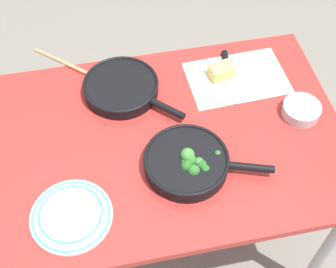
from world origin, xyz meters
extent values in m
plane|color=slate|center=(0.00, 0.00, 0.00)|extent=(14.00, 14.00, 0.00)
cube|color=#B72D28|center=(0.00, 0.00, 0.75)|extent=(1.18, 0.81, 0.03)
cylinder|color=#BCBCC1|center=(-0.53, -0.34, 0.37)|extent=(0.05, 0.05, 0.74)
cylinder|color=#BCBCC1|center=(0.53, -0.34, 0.37)|extent=(0.05, 0.05, 0.74)
cylinder|color=#BCBCC1|center=(-0.53, 0.34, 0.37)|extent=(0.05, 0.05, 0.74)
cylinder|color=black|center=(-0.03, 0.12, 0.79)|extent=(0.27, 0.27, 0.05)
torus|color=black|center=(-0.03, 0.12, 0.82)|extent=(0.27, 0.27, 0.01)
cylinder|color=black|center=(-0.23, 0.19, 0.80)|extent=(0.14, 0.07, 0.02)
cylinder|color=#205218|center=(-0.03, 0.15, 0.79)|extent=(0.01, 0.01, 0.02)
sphere|color=#286023|center=(-0.03, 0.15, 0.81)|extent=(0.04, 0.04, 0.04)
cylinder|color=#245B1C|center=(-0.04, 0.13, 0.79)|extent=(0.01, 0.01, 0.02)
sphere|color=#2D6B28|center=(-0.04, 0.13, 0.81)|extent=(0.04, 0.04, 0.04)
cylinder|color=#2C6823|center=(-0.03, 0.13, 0.79)|extent=(0.01, 0.01, 0.02)
sphere|color=#387A33|center=(-0.03, 0.13, 0.80)|extent=(0.03, 0.03, 0.03)
cylinder|color=#357027|center=(-0.04, 0.11, 0.79)|extent=(0.02, 0.02, 0.02)
sphere|color=#428438|center=(-0.04, 0.11, 0.82)|extent=(0.05, 0.05, 0.05)
cylinder|color=#205218|center=(-0.08, 0.15, 0.79)|extent=(0.01, 0.01, 0.02)
sphere|color=#286023|center=(-0.08, 0.15, 0.81)|extent=(0.03, 0.03, 0.03)
cylinder|color=#245B1C|center=(-0.13, 0.12, 0.79)|extent=(0.01, 0.01, 0.02)
sphere|color=#2D6B28|center=(-0.13, 0.12, 0.80)|extent=(0.03, 0.03, 0.03)
cylinder|color=#205218|center=(-0.08, 0.17, 0.79)|extent=(0.01, 0.01, 0.02)
sphere|color=#286023|center=(-0.08, 0.17, 0.81)|extent=(0.03, 0.03, 0.03)
cylinder|color=#245B1C|center=(-0.05, 0.17, 0.79)|extent=(0.01, 0.01, 0.02)
sphere|color=#2D6B28|center=(-0.05, 0.17, 0.81)|extent=(0.04, 0.04, 0.04)
cylinder|color=#2C6823|center=(-0.07, 0.14, 0.79)|extent=(0.01, 0.01, 0.02)
sphere|color=#387A33|center=(-0.07, 0.14, 0.81)|extent=(0.03, 0.03, 0.03)
cube|color=#AD7F4C|center=(-0.06, 0.11, 0.79)|extent=(0.04, 0.04, 0.03)
cube|color=#AD7F4C|center=(-0.01, 0.16, 0.79)|extent=(0.04, 0.03, 0.03)
cube|color=#AD7F4C|center=(-0.03, 0.13, 0.79)|extent=(0.03, 0.04, 0.03)
cube|color=#9E703D|center=(-0.04, 0.15, 0.79)|extent=(0.04, 0.04, 0.03)
cube|color=#9E703D|center=(0.00, 0.15, 0.79)|extent=(0.04, 0.04, 0.03)
cylinder|color=black|center=(0.12, -0.23, 0.79)|extent=(0.26, 0.26, 0.04)
torus|color=black|center=(0.12, -0.23, 0.81)|extent=(0.27, 0.27, 0.01)
cylinder|color=black|center=(-0.02, -0.10, 0.80)|extent=(0.11, 0.11, 0.02)
cylinder|color=#DBC156|center=(0.12, -0.23, 0.79)|extent=(0.22, 0.22, 0.02)
cylinder|color=tan|center=(0.28, -0.38, 0.78)|extent=(0.27, 0.25, 0.02)
ellipsoid|color=tan|center=(0.13, -0.25, 0.78)|extent=(0.07, 0.07, 0.02)
cube|color=silver|center=(-0.30, -0.22, 0.77)|extent=(0.37, 0.25, 0.00)
cube|color=silver|center=(-0.27, -0.18, 0.77)|extent=(0.05, 0.17, 0.01)
cylinder|color=black|center=(-0.28, -0.30, 0.78)|extent=(0.03, 0.09, 0.02)
cube|color=#EACC66|center=(-0.25, -0.24, 0.79)|extent=(0.10, 0.08, 0.05)
cylinder|color=white|center=(0.34, 0.23, 0.77)|extent=(0.24, 0.24, 0.01)
torus|color=#4C9EB7|center=(0.34, 0.23, 0.78)|extent=(0.23, 0.23, 0.01)
cylinder|color=white|center=(0.34, 0.23, 0.79)|extent=(0.20, 0.20, 0.01)
torus|color=#4C9EB7|center=(0.34, 0.23, 0.79)|extent=(0.19, 0.19, 0.01)
cylinder|color=#B7B7BC|center=(-0.47, -0.01, 0.79)|extent=(0.13, 0.13, 0.04)
camera|label=1|loc=(0.18, 0.90, 2.03)|focal=50.00mm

